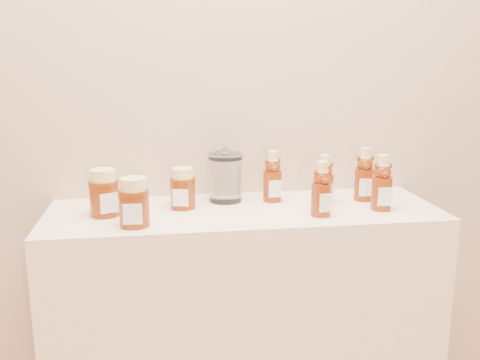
{
  "coord_description": "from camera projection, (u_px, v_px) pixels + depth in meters",
  "views": [
    {
      "loc": [
        -0.25,
        -0.01,
        1.36
      ],
      "look_at": [
        -0.02,
        1.52,
        1.0
      ],
      "focal_mm": 40.0,
      "sensor_mm": 36.0,
      "label": 1
    }
  ],
  "objects": [
    {
      "name": "honey_jar_left",
      "position": [
        104.0,
        193.0,
        1.56
      ],
      "size": [
        0.12,
        0.12,
        0.14
      ],
      "primitive_type": null,
      "rotation": [
        0.0,
        0.0,
        0.41
      ],
      "color": "#601F07",
      "rests_on": "display_table"
    },
    {
      "name": "bear_bottle_back_mid",
      "position": [
        325.0,
        176.0,
        1.69
      ],
      "size": [
        0.07,
        0.07,
        0.18
      ],
      "primitive_type": null,
      "rotation": [
        0.0,
        0.0,
        -0.15
      ],
      "color": "#601F07",
      "rests_on": "display_table"
    },
    {
      "name": "bear_bottle_back_left",
      "position": [
        272.0,
        173.0,
        1.71
      ],
      "size": [
        0.07,
        0.07,
        0.19
      ],
      "primitive_type": null,
      "rotation": [
        0.0,
        0.0,
        0.1
      ],
      "color": "#601F07",
      "rests_on": "display_table"
    },
    {
      "name": "wall_back",
      "position": [
        235.0,
        59.0,
        1.73
      ],
      "size": [
        3.5,
        0.02,
        2.7
      ],
      "primitive_type": "cube",
      "color": "tan",
      "rests_on": "ground"
    },
    {
      "name": "bear_bottle_front_left",
      "position": [
        321.0,
        185.0,
        1.56
      ],
      "size": [
        0.07,
        0.07,
        0.18
      ],
      "primitive_type": null,
      "rotation": [
        0.0,
        0.0,
        0.2
      ],
      "color": "#601F07",
      "rests_on": "display_table"
    },
    {
      "name": "honey_jar_back",
      "position": [
        183.0,
        188.0,
        1.64
      ],
      "size": [
        0.1,
        0.1,
        0.13
      ],
      "primitive_type": null,
      "rotation": [
        0.0,
        0.0,
        -0.24
      ],
      "color": "#601F07",
      "rests_on": "display_table"
    },
    {
      "name": "bear_bottle_front_right",
      "position": [
        382.0,
        179.0,
        1.62
      ],
      "size": [
        0.07,
        0.07,
        0.19
      ],
      "primitive_type": null,
      "rotation": [
        0.0,
        0.0,
        -0.05
      ],
      "color": "#601F07",
      "rests_on": "display_table"
    },
    {
      "name": "honey_jar_front",
      "position": [
        134.0,
        202.0,
        1.47
      ],
      "size": [
        0.09,
        0.09,
        0.14
      ],
      "primitive_type": null,
      "rotation": [
        0.0,
        0.0,
        -0.07
      ],
      "color": "#601F07",
      "rests_on": "display_table"
    },
    {
      "name": "glass_canister",
      "position": [
        225.0,
        175.0,
        1.71
      ],
      "size": [
        0.13,
        0.13,
        0.17
      ],
      "primitive_type": null,
      "rotation": [
        0.0,
        0.0,
        -0.2
      ],
      "color": "white",
      "rests_on": "display_table"
    },
    {
      "name": "bear_bottle_back_right",
      "position": [
        365.0,
        171.0,
        1.72
      ],
      "size": [
        0.08,
        0.08,
        0.19
      ],
      "primitive_type": null,
      "rotation": [
        0.0,
        0.0,
        -0.15
      ],
      "color": "#601F07",
      "rests_on": "display_table"
    },
    {
      "name": "display_table",
      "position": [
        244.0,
        342.0,
        1.74
      ],
      "size": [
        1.2,
        0.4,
        0.9
      ],
      "primitive_type": "cube",
      "color": "beige",
      "rests_on": "ground"
    }
  ]
}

